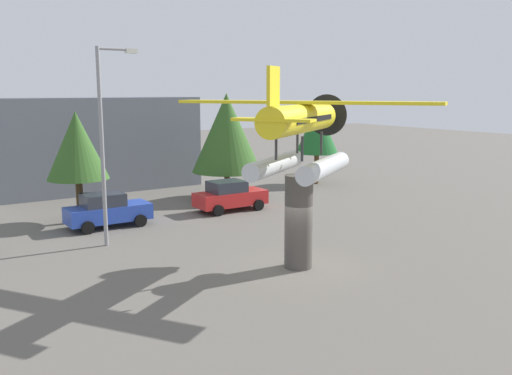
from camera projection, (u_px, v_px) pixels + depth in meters
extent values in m
plane|color=#605B54|center=(298.00, 267.00, 22.02)|extent=(140.00, 140.00, 0.00)
cylinder|color=#4C4742|center=(299.00, 222.00, 21.70)|extent=(1.10, 1.10, 3.68)
cylinder|color=silver|center=(325.00, 168.00, 20.94)|extent=(4.40, 3.22, 0.70)
cylinder|color=#333338|center=(321.00, 143.00, 22.08)|extent=(0.14, 0.14, 0.90)
cylinder|color=#333338|center=(302.00, 149.00, 19.90)|extent=(0.14, 0.14, 0.90)
cylinder|color=silver|center=(275.00, 165.00, 21.71)|extent=(4.40, 3.22, 0.70)
cylinder|color=#333338|center=(297.00, 142.00, 22.46)|extent=(0.14, 0.14, 0.90)
cylinder|color=#333338|center=(276.00, 148.00, 20.29)|extent=(0.14, 0.14, 0.90)
cylinder|color=yellow|center=(300.00, 119.00, 21.01)|extent=(5.79, 4.32, 1.10)
cube|color=black|center=(302.00, 119.00, 21.19)|extent=(4.25, 3.33, 0.20)
cone|color=#262628|center=(324.00, 115.00, 23.96)|extent=(1.07, 1.12, 0.88)
cylinder|color=black|center=(327.00, 115.00, 24.32)|extent=(1.02, 1.53, 1.80)
cube|color=yellow|center=(304.00, 102.00, 21.27)|extent=(6.62, 9.30, 0.12)
cube|color=yellow|center=(273.00, 120.00, 18.45)|extent=(2.12, 2.73, 0.10)
cube|color=yellow|center=(273.00, 86.00, 18.26)|extent=(0.82, 0.59, 1.30)
cube|color=#2847B7|center=(108.00, 213.00, 28.38)|extent=(4.20, 1.70, 0.80)
cube|color=#2D333D|center=(103.00, 200.00, 28.12)|extent=(2.00, 1.56, 0.64)
cylinder|color=black|center=(140.00, 221.00, 28.45)|extent=(0.64, 0.22, 0.64)
cylinder|color=black|center=(128.00, 214.00, 29.92)|extent=(0.64, 0.22, 0.64)
cylinder|color=black|center=(88.00, 228.00, 26.97)|extent=(0.64, 0.22, 0.64)
cylinder|color=black|center=(77.00, 221.00, 28.45)|extent=(0.64, 0.22, 0.64)
cube|color=red|center=(231.00, 198.00, 32.26)|extent=(4.20, 1.70, 0.80)
cube|color=#2D333D|center=(227.00, 186.00, 32.00)|extent=(2.00, 1.56, 0.64)
cylinder|color=black|center=(259.00, 205.00, 32.33)|extent=(0.64, 0.22, 0.64)
cylinder|color=black|center=(242.00, 200.00, 33.80)|extent=(0.64, 0.22, 0.64)
cylinder|color=black|center=(218.00, 210.00, 30.85)|extent=(0.64, 0.22, 0.64)
cylinder|color=black|center=(203.00, 205.00, 32.33)|extent=(0.64, 0.22, 0.64)
cylinder|color=gray|center=(102.00, 149.00, 24.33)|extent=(0.18, 0.18, 8.75)
cylinder|color=gray|center=(116.00, 49.00, 24.03)|extent=(1.60, 0.12, 0.12)
cube|color=silver|center=(131.00, 51.00, 24.42)|extent=(0.50, 0.28, 0.20)
cube|color=slate|center=(96.00, 144.00, 39.03)|extent=(13.87, 5.11, 6.42)
cylinder|color=brown|center=(80.00, 201.00, 29.33)|extent=(0.36, 0.36, 2.31)
cone|color=#335B23|center=(77.00, 145.00, 28.83)|extent=(3.18, 3.18, 3.54)
cylinder|color=brown|center=(227.00, 185.00, 35.90)|extent=(0.36, 0.36, 1.74)
cone|color=#335B23|center=(227.00, 133.00, 35.32)|extent=(4.48, 4.48, 4.98)
cylinder|color=brown|center=(316.00, 168.00, 41.45)|extent=(0.36, 0.36, 2.29)
cone|color=#1E6028|center=(317.00, 129.00, 40.95)|extent=(3.16, 3.16, 3.51)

